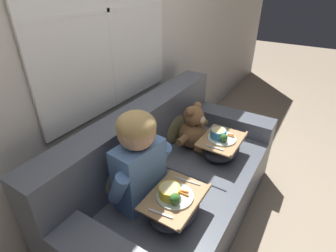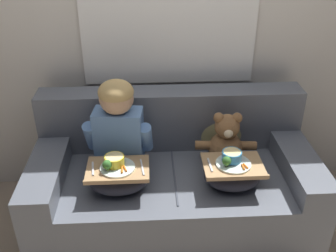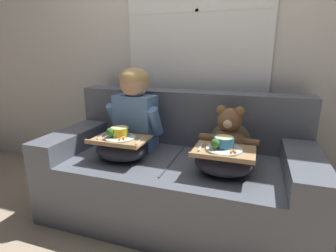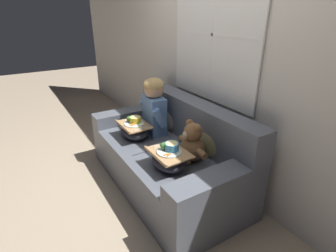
# 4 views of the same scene
# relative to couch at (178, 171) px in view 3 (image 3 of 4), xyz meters

# --- Properties ---
(ground_plane) EXTENTS (14.00, 14.00, 0.00)m
(ground_plane) POSITION_rel_couch_xyz_m (0.00, -0.06, -0.33)
(ground_plane) COLOR tan
(wall_back_with_window) EXTENTS (8.00, 0.08, 2.60)m
(wall_back_with_window) POSITION_rel_couch_xyz_m (0.00, 0.54, 0.98)
(wall_back_with_window) COLOR beige
(wall_back_with_window) RESTS_ON ground_plane
(couch) EXTENTS (1.89, 0.94, 0.91)m
(couch) POSITION_rel_couch_xyz_m (0.00, 0.00, 0.00)
(couch) COLOR #565B66
(couch) RESTS_ON ground_plane
(throw_pillow_behind_child) EXTENTS (0.36, 0.17, 0.37)m
(throw_pillow_behind_child) POSITION_rel_couch_xyz_m (-0.36, 0.22, 0.31)
(throw_pillow_behind_child) COLOR #C1B293
(throw_pillow_behind_child) RESTS_ON couch
(throw_pillow_behind_teddy) EXTENTS (0.36, 0.17, 0.38)m
(throw_pillow_behind_teddy) POSITION_rel_couch_xyz_m (0.36, 0.22, 0.31)
(throw_pillow_behind_teddy) COLOR #898456
(throw_pillow_behind_teddy) RESTS_ON couch
(child_figure) EXTENTS (0.46, 0.24, 0.64)m
(child_figure) POSITION_rel_couch_xyz_m (-0.36, 0.03, 0.49)
(child_figure) COLOR #5B84BC
(child_figure) RESTS_ON couch
(teddy_bear) EXTENTS (0.42, 0.29, 0.39)m
(teddy_bear) POSITION_rel_couch_xyz_m (0.36, 0.02, 0.30)
(teddy_bear) COLOR brown
(teddy_bear) RESTS_ON couch
(lap_tray_child) EXTENTS (0.39, 0.29, 0.24)m
(lap_tray_child) POSITION_rel_couch_xyz_m (-0.36, -0.23, 0.23)
(lap_tray_child) COLOR #2D2D38
(lap_tray_child) RESTS_ON child_figure
(lap_tray_teddy) EXTENTS (0.38, 0.30, 0.24)m
(lap_tray_teddy) POSITION_rel_couch_xyz_m (0.36, -0.23, 0.23)
(lap_tray_teddy) COLOR #2D2D38
(lap_tray_teddy) RESTS_ON teddy_bear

